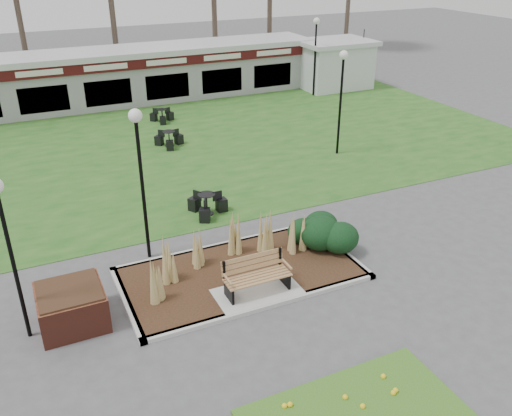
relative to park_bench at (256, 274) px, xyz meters
name	(u,v)px	position (x,y,z in m)	size (l,w,h in m)	color
ground	(260,299)	(0.00, -0.25, -0.59)	(100.00, 100.00, 0.00)	#515154
lawn	(141,150)	(0.00, 11.75, -0.58)	(34.00, 16.00, 0.02)	#21571B
planting_bed	(281,251)	(1.27, 1.10, -0.22)	(6.75, 3.40, 1.27)	black
park_bench	(256,274)	(0.00, 0.00, 0.00)	(1.70, 0.66, 0.93)	#A16949
brick_planter	(72,306)	(-4.40, 0.75, -0.11)	(1.50, 1.50, 0.95)	brown
food_pavilion	(102,78)	(0.00, 19.71, 0.89)	(24.60, 3.40, 2.90)	#97979A
service_hut	(334,63)	(13.50, 17.75, 0.86)	(4.40, 3.40, 2.83)	silver
lamp_post_near_left	(4,226)	(-5.40, 0.71, 2.27)	(0.33, 0.33, 3.93)	black
lamp_post_mid_left	(139,153)	(-2.00, 2.95, 2.58)	(0.36, 0.36, 4.34)	black
lamp_post_mid_right	(342,80)	(7.43, 7.77, 2.54)	(0.36, 0.36, 4.29)	black
lamp_post_far_right	(316,40)	(11.43, 16.57, 2.57)	(0.36, 0.36, 4.34)	black
bistro_set_b	(162,118)	(1.96, 15.26, -0.35)	(1.18, 1.15, 0.64)	black
bistro_set_c	(207,207)	(0.43, 4.75, -0.33)	(1.20, 1.36, 0.72)	black
bistro_set_d	(169,141)	(1.23, 11.63, -0.34)	(1.25, 1.24, 0.69)	black
patio_umbrella	(362,61)	(15.53, 17.75, 0.82)	(2.19, 2.22, 2.23)	black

